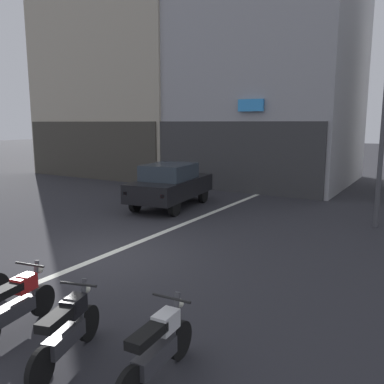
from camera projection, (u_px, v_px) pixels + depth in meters
name	position (u px, v px, depth m)	size (l,w,h in m)	color
ground_plane	(100.00, 258.00, 9.45)	(120.00, 120.00, 0.00)	#2B2B30
lane_centre_line	(218.00, 211.00, 14.51)	(0.20, 18.00, 0.01)	silver
building_corner_left	(137.00, 30.00, 25.13)	(9.75, 9.08, 17.74)	#B2A893
building_mid_block	(269.00, 21.00, 20.78)	(8.88, 8.90, 16.74)	#9E9EA3
car_black_crossing_near	(171.00, 184.00, 14.96)	(2.29, 4.30, 1.64)	black
motorcycle_red_row_centre	(16.00, 303.00, 6.05)	(0.55, 1.66, 0.98)	black
motorcycle_black_row_right_mid	(67.00, 329.00, 5.28)	(0.64, 1.62, 0.98)	black
motorcycle_white_row_rightmost	(158.00, 347.00, 4.87)	(0.55, 1.67, 0.98)	black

